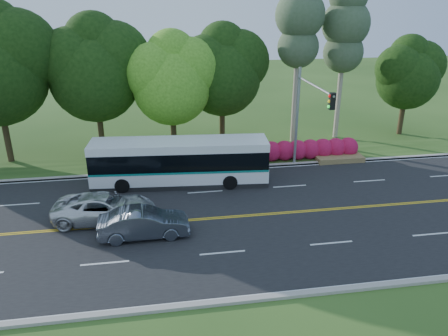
{
  "coord_description": "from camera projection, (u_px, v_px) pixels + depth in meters",
  "views": [
    {
      "loc": [
        -3.27,
        -21.2,
        11.58
      ],
      "look_at": [
        0.46,
        2.0,
        2.17
      ],
      "focal_mm": 35.0,
      "sensor_mm": 36.0,
      "label": 1
    }
  ],
  "objects": [
    {
      "name": "tree_row",
      "position": [
        127.0,
        65.0,
        32.08
      ],
      "size": [
        44.7,
        9.1,
        13.84
      ],
      "color": "#2F2315",
      "rests_on": "ground"
    },
    {
      "name": "bougainvillea_hedge",
      "position": [
        300.0,
        150.0,
        32.49
      ],
      "size": [
        9.5,
        2.25,
        1.5
      ],
      "color": "#A40D37",
      "rests_on": "ground"
    },
    {
      "name": "road",
      "position": [
        222.0,
        218.0,
        24.22
      ],
      "size": [
        60.0,
        14.0,
        0.02
      ],
      "primitive_type": "cube",
      "color": "black",
      "rests_on": "ground"
    },
    {
      "name": "ground",
      "position": [
        222.0,
        218.0,
        24.22
      ],
      "size": [
        120.0,
        120.0,
        0.0
      ],
      "primitive_type": "plane",
      "color": "#2D501A",
      "rests_on": "ground"
    },
    {
      "name": "lane_markings",
      "position": [
        220.0,
        218.0,
        24.2
      ],
      "size": [
        57.6,
        13.82,
        0.0
      ],
      "color": "gold",
      "rests_on": "road"
    },
    {
      "name": "transit_bus",
      "position": [
        180.0,
        163.0,
        28.03
      ],
      "size": [
        11.38,
        3.34,
        2.94
      ],
      "rotation": [
        0.0,
        0.0,
        -0.08
      ],
      "color": "white",
      "rests_on": "road"
    },
    {
      "name": "sedan",
      "position": [
        144.0,
        223.0,
        22.1
      ],
      "size": [
        4.59,
        1.68,
        1.5
      ],
      "primitive_type": "imported",
      "rotation": [
        0.0,
        0.0,
        1.59
      ],
      "color": "slate",
      "rests_on": "road"
    },
    {
      "name": "curb_south",
      "position": [
        249.0,
        300.0,
        17.64
      ],
      "size": [
        60.0,
        0.3,
        0.15
      ],
      "primitive_type": "cube",
      "color": "#A59E95",
      "rests_on": "ground"
    },
    {
      "name": "grass_verge",
      "position": [
        203.0,
        160.0,
        32.45
      ],
      "size": [
        60.0,
        4.0,
        0.1
      ],
      "primitive_type": "cube",
      "color": "#2D501A",
      "rests_on": "ground"
    },
    {
      "name": "curb_north",
      "position": [
        206.0,
        169.0,
        30.75
      ],
      "size": [
        60.0,
        0.3,
        0.15
      ],
      "primitive_type": "cube",
      "color": "#A59E95",
      "rests_on": "ground"
    },
    {
      "name": "traffic_signal",
      "position": [
        307.0,
        108.0,
        28.4
      ],
      "size": [
        0.42,
        6.1,
        7.0
      ],
      "color": "#989BA1",
      "rests_on": "ground"
    },
    {
      "name": "suv",
      "position": [
        105.0,
        208.0,
        23.64
      ],
      "size": [
        5.69,
        3.09,
        1.51
      ],
      "primitive_type": "imported",
      "rotation": [
        0.0,
        0.0,
        1.46
      ],
      "color": "silver",
      "rests_on": "road"
    }
  ]
}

